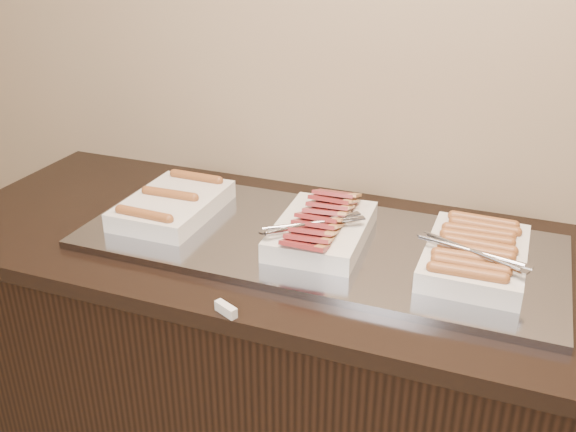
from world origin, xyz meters
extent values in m
cube|color=#9E896B|center=(0.00, 2.50, 1.40)|extent=(6.00, 0.05, 2.80)
cube|color=black|center=(0.00, 2.13, 0.43)|extent=(2.00, 0.70, 0.86)
cube|color=black|center=(0.00, 2.13, 0.88)|extent=(2.06, 0.76, 0.04)
cube|color=gray|center=(0.00, 2.13, 0.91)|extent=(1.20, 0.50, 0.02)
cube|color=silver|center=(-0.42, 2.13, 0.95)|extent=(0.22, 0.33, 0.05)
cylinder|color=#985B2F|center=(-0.42, 1.99, 0.98)|extent=(0.15, 0.03, 0.03)
cylinder|color=#985B2F|center=(-0.43, 2.13, 0.98)|extent=(0.15, 0.03, 0.03)
cylinder|color=#985B2F|center=(-0.42, 2.27, 0.98)|extent=(0.15, 0.03, 0.03)
cube|color=silver|center=(0.01, 2.13, 0.95)|extent=(0.23, 0.34, 0.05)
cube|color=maroon|center=(0.01, 2.00, 0.97)|extent=(0.11, 0.09, 0.04)
cube|color=maroon|center=(0.01, 2.03, 0.97)|extent=(0.12, 0.10, 0.04)
cube|color=maroon|center=(0.01, 2.07, 0.98)|extent=(0.12, 0.10, 0.04)
cube|color=maroon|center=(0.01, 2.10, 0.98)|extent=(0.11, 0.09, 0.04)
cube|color=maroon|center=(0.00, 2.13, 0.98)|extent=(0.11, 0.09, 0.04)
cube|color=maroon|center=(0.01, 2.16, 0.99)|extent=(0.12, 0.10, 0.04)
cube|color=maroon|center=(0.01, 2.19, 0.99)|extent=(0.11, 0.10, 0.04)
cube|color=maroon|center=(0.00, 2.23, 0.99)|extent=(0.11, 0.09, 0.04)
cube|color=maroon|center=(0.00, 2.26, 0.99)|extent=(0.11, 0.09, 0.04)
cube|color=silver|center=(0.38, 2.13, 0.95)|extent=(0.22, 0.34, 0.05)
cylinder|color=#985B2F|center=(0.38, 1.99, 0.98)|extent=(0.15, 0.03, 0.03)
cylinder|color=#985B2F|center=(0.38, 2.03, 0.98)|extent=(0.15, 0.03, 0.03)
cylinder|color=#985B2F|center=(0.38, 2.06, 0.98)|extent=(0.15, 0.03, 0.03)
cylinder|color=#985B2F|center=(0.38, 2.10, 0.98)|extent=(0.15, 0.03, 0.03)
cylinder|color=#985B2F|center=(0.39, 2.13, 0.98)|extent=(0.15, 0.03, 0.03)
cylinder|color=#985B2F|center=(0.38, 2.16, 0.98)|extent=(0.15, 0.03, 0.03)
cylinder|color=#985B2F|center=(0.38, 2.20, 0.98)|extent=(0.15, 0.03, 0.03)
cylinder|color=#985B2F|center=(0.39, 2.23, 0.98)|extent=(0.15, 0.03, 0.03)
cylinder|color=#985B2F|center=(0.38, 2.27, 0.98)|extent=(0.15, 0.03, 0.03)
cube|color=silver|center=(-0.08, 1.77, 0.91)|extent=(0.06, 0.04, 0.02)
camera|label=1|loc=(0.45, 0.76, 1.67)|focal=40.00mm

